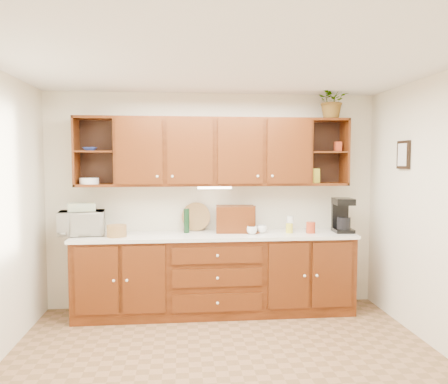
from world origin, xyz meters
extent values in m
plane|color=#8E6441|center=(0.00, 0.00, 0.00)|extent=(4.00, 4.00, 0.00)
plane|color=white|center=(0.00, 0.00, 2.60)|extent=(4.00, 4.00, 0.00)
plane|color=beige|center=(0.00, 1.75, 1.30)|extent=(4.00, 0.00, 4.00)
cube|color=#361606|center=(0.00, 1.45, 0.45)|extent=(3.20, 0.60, 0.90)
cube|color=white|center=(0.00, 1.44, 0.92)|extent=(3.24, 0.64, 0.04)
cube|color=#361606|center=(0.00, 1.58, 1.89)|extent=(2.30, 0.33, 0.80)
cube|color=black|center=(-1.38, 1.74, 1.89)|extent=(0.45, 0.02, 0.80)
cube|color=black|center=(1.38, 1.74, 1.89)|extent=(0.45, 0.02, 0.80)
cube|color=#361606|center=(-1.38, 1.58, 1.89)|extent=(0.43, 0.30, 0.02)
cube|color=#361606|center=(1.38, 1.58, 1.89)|extent=(0.43, 0.30, 0.02)
cube|color=#361606|center=(1.38, 1.58, 2.27)|extent=(0.45, 0.33, 0.03)
cube|color=white|center=(0.00, 1.53, 1.47)|extent=(0.40, 0.05, 0.02)
cube|color=black|center=(1.98, 0.90, 1.85)|extent=(0.03, 0.24, 0.30)
cylinder|color=olive|center=(-1.11, 1.34, 1.01)|extent=(0.28, 0.28, 0.13)
imported|color=beige|center=(-1.52, 1.49, 1.08)|extent=(0.54, 0.40, 0.28)
cube|color=#EAD46E|center=(-1.52, 1.49, 1.26)|extent=(0.34, 0.28, 0.09)
cylinder|color=black|center=(-0.33, 1.54, 1.08)|extent=(0.07, 0.07, 0.29)
cylinder|color=olive|center=(-0.21, 1.69, 0.95)|extent=(0.35, 0.12, 0.34)
cube|color=#361606|center=(0.24, 1.54, 1.10)|extent=(0.47, 0.31, 0.31)
cylinder|color=#361606|center=(0.46, 1.43, 1.10)|extent=(0.03, 0.03, 0.32)
cylinder|color=#361606|center=(0.46, 1.43, 0.95)|extent=(0.13, 0.13, 0.02)
imported|color=white|center=(0.55, 1.43, 0.99)|extent=(0.12, 0.12, 0.09)
imported|color=white|center=(0.41, 1.51, 0.99)|extent=(0.12, 0.12, 0.09)
imported|color=white|center=(0.42, 1.36, 0.99)|extent=(0.12, 0.12, 0.09)
cylinder|color=#AD3519|center=(1.12, 1.38, 1.00)|extent=(0.13, 0.13, 0.13)
cylinder|color=white|center=(0.91, 1.53, 1.03)|extent=(0.08, 0.08, 0.18)
cylinder|color=gold|center=(0.87, 1.41, 0.99)|extent=(0.08, 0.08, 0.11)
cube|color=black|center=(1.52, 1.41, 0.96)|extent=(0.24, 0.30, 0.04)
cube|color=black|center=(1.52, 1.52, 1.13)|extent=(0.20, 0.08, 0.34)
cube|color=black|center=(1.52, 1.41, 1.31)|extent=(0.24, 0.30, 0.08)
cylinder|color=black|center=(1.52, 1.39, 1.05)|extent=(0.17, 0.17, 0.15)
imported|color=navy|center=(-1.43, 1.55, 1.92)|extent=(0.16, 0.16, 0.04)
cylinder|color=white|center=(-1.44, 1.56, 1.56)|extent=(0.28, 0.28, 0.07)
cube|color=gold|center=(1.22, 1.57, 1.61)|extent=(0.12, 0.10, 0.17)
cube|color=#AD3519|center=(1.50, 1.57, 1.96)|extent=(0.08, 0.07, 0.12)
imported|color=#999999|center=(1.41, 1.53, 2.50)|extent=(0.41, 0.37, 0.43)
camera|label=1|loc=(-0.38, -3.57, 1.78)|focal=35.00mm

